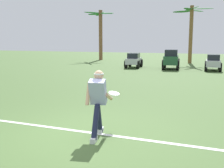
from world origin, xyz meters
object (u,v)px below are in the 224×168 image
Objects in this scene: frisbee_thrower at (98,100)px; palm_tree_left_of_centre at (191,28)px; frisbee_in_flight at (114,93)px; palm_tree_far_left at (100,31)px; parked_car_slot_b at (171,59)px; parked_car_slot_a at (134,60)px; parked_car_slot_c at (213,62)px.

frisbee_thrower is 0.28× the size of palm_tree_left_of_centre.
palm_tree_far_left is at bearing 114.22° from frisbee_in_flight.
frisbee_thrower is at bearing -66.70° from palm_tree_far_left.
parked_car_slot_b is at bearing 93.46° from frisbee_thrower.
parked_car_slot_a is 9.31m from palm_tree_far_left.
palm_tree_left_of_centre is (-0.22, 20.03, 2.32)m from frisbee_in_flight.
frisbee_in_flight is at bearing -97.61° from parked_car_slot_c.
parked_car_slot_c is at bearing 82.39° from frisbee_in_flight.
parked_car_slot_b is 0.48× the size of palm_tree_far_left.
parked_car_slot_c is at bearing 82.63° from frisbee_thrower.
parked_car_slot_b is at bearing -39.10° from palm_tree_far_left.
palm_tree_far_left reaches higher than frisbee_thrower.
frisbee_thrower is 0.28× the size of palm_tree_far_left.
palm_tree_far_left reaches higher than frisbee_in_flight.
frisbee_thrower is 0.64× the size of parked_car_slot_c.
parked_car_slot_c reaches higher than frisbee_in_flight.
palm_tree_far_left is (-8.57, 6.96, 2.28)m from parked_car_slot_b.
palm_tree_far_left reaches higher than parked_car_slot_b.
parked_car_slot_a and parked_car_slot_c have the same top height.
palm_tree_left_of_centre is (-2.12, 5.79, 2.55)m from parked_car_slot_c.
parked_car_slot_a is 5.68m from parked_car_slot_c.
palm_tree_left_of_centre is at bearing 90.63° from frisbee_in_flight.
parked_car_slot_a is 2.83m from parked_car_slot_b.
palm_tree_left_of_centre reaches higher than parked_car_slot_c.
parked_car_slot_a is at bearing -50.27° from palm_tree_far_left.
parked_car_slot_a reaches higher than frisbee_in_flight.
parked_car_slot_b is (2.82, -0.05, 0.18)m from parked_car_slot_a.
parked_car_slot_a is (-3.78, 14.26, -0.23)m from frisbee_in_flight.
frisbee_in_flight is 0.14× the size of parked_car_slot_b.
parked_car_slot_a is at bearing 179.76° from parked_car_slot_c.
frisbee_thrower is at bearing -93.25° from frisbee_in_flight.
frisbee_thrower reaches higher than parked_car_slot_a.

